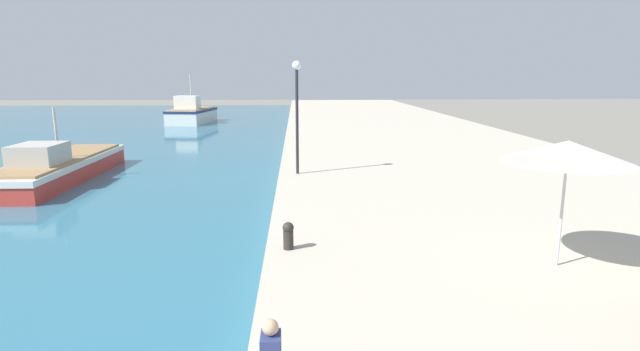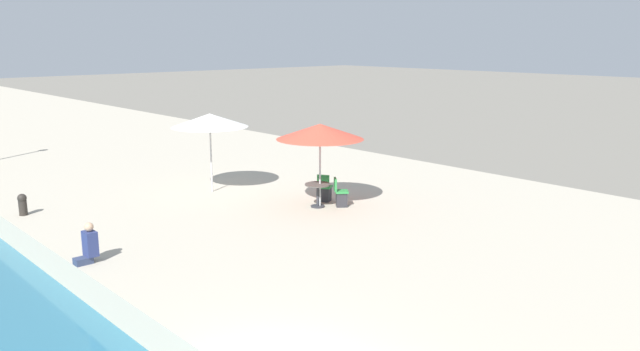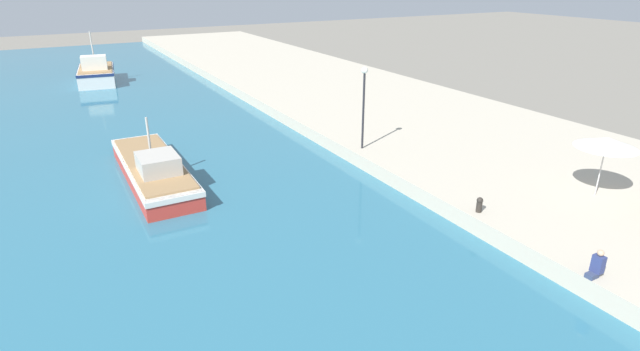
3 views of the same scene
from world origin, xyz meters
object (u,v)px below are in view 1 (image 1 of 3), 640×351
(fishing_boat_near, at_px, (58,166))
(lamppost, at_px, (297,98))
(mooring_bollard, at_px, (288,235))
(cafe_umbrella_white, at_px, (568,152))
(fishing_boat_far, at_px, (192,113))

(fishing_boat_near, bearing_deg, lamppost, -13.81)
(mooring_bollard, xyz_separation_m, lamppost, (0.23, 9.10, 2.74))
(fishing_boat_near, relative_size, cafe_umbrella_white, 3.64)
(fishing_boat_far, bearing_deg, lamppost, -63.55)
(fishing_boat_far, bearing_deg, mooring_bollard, -68.04)
(fishing_boat_near, distance_m, lamppost, 11.72)
(cafe_umbrella_white, bearing_deg, mooring_bollard, 167.47)
(fishing_boat_far, bearing_deg, cafe_umbrella_white, -61.15)
(fishing_boat_near, relative_size, mooring_bollard, 15.03)
(mooring_bollard, bearing_deg, fishing_boat_near, 132.28)
(mooring_bollard, bearing_deg, cafe_umbrella_white, -12.53)
(lamppost, bearing_deg, fishing_boat_far, 109.11)
(cafe_umbrella_white, bearing_deg, fishing_boat_far, 111.51)
(cafe_umbrella_white, distance_m, lamppost, 11.79)
(fishing_boat_near, relative_size, lamppost, 2.16)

